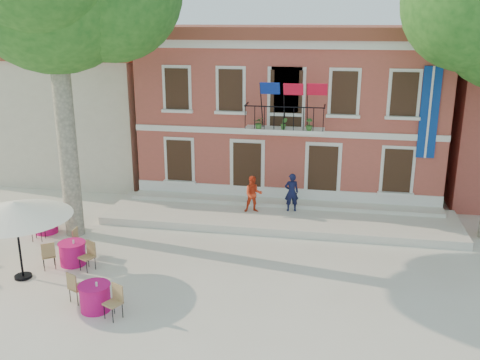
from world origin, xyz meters
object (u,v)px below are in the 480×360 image
Objects in this scene: pedestrian_navy at (292,192)px; cafe_table_3 at (46,222)px; patio_umbrella at (15,210)px; cafe_table_0 at (72,252)px; pedestrian_orange at (253,194)px; cafe_table_1 at (95,296)px.

pedestrian_navy is 9.62m from cafe_table_3.
cafe_table_3 is (-1.20, 3.56, -1.85)m from patio_umbrella.
pedestrian_navy is 8.80m from cafe_table_0.
cafe_table_3 is at bearing -172.88° from pedestrian_orange.
cafe_table_0 is (-5.22, -5.24, -0.62)m from pedestrian_orange.
pedestrian_orange is at bearing 45.10° from cafe_table_0.
pedestrian_navy is 0.85× the size of cafe_table_0.
patio_umbrella is 1.74× the size of cafe_table_3.
pedestrian_orange reaches higher than cafe_table_1.
cafe_table_3 is at bearing 108.58° from patio_umbrella.
pedestrian_orange is 8.49m from cafe_table_1.
pedestrian_navy is 9.50m from cafe_table_1.
pedestrian_navy is 0.83× the size of cafe_table_1.
cafe_table_1 is at bearing -52.33° from cafe_table_0.
pedestrian_navy is at bearing 19.84° from cafe_table_3.
patio_umbrella is 2.15× the size of pedestrian_navy.
cafe_table_1 is 6.56m from cafe_table_3.
cafe_table_0 is at bearing 127.67° from cafe_table_1.
cafe_table_1 is (3.10, -1.40, -1.85)m from patio_umbrella.
cafe_table_1 is (-4.73, -8.21, -0.67)m from pedestrian_navy.
pedestrian_navy is at bearing 39.88° from cafe_table_0.
cafe_table_0 is (-6.73, -5.62, -0.66)m from pedestrian_navy.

